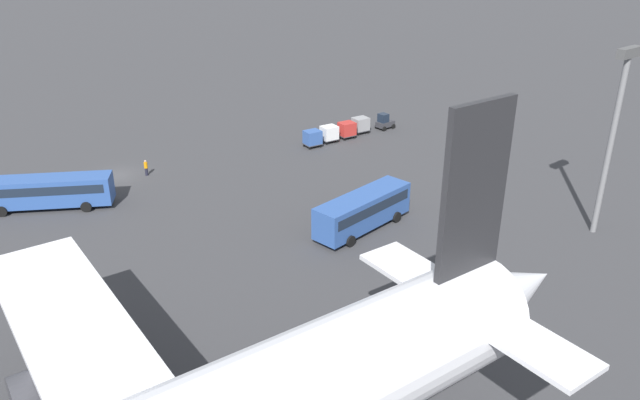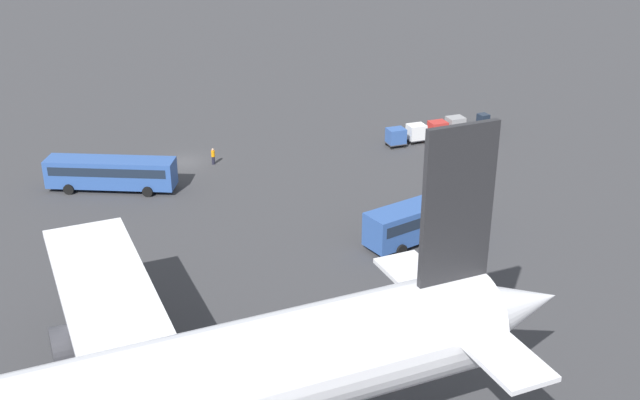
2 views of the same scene
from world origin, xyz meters
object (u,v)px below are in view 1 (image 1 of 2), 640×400
cargo_cart_white (329,133)px  cargo_cart_blue (313,138)px  baggage_tug (385,122)px  shuttle_bus_near (45,190)px  shuttle_bus_far (363,209)px  worker_person (146,168)px  cargo_cart_red (347,129)px  cargo_cart_grey (361,124)px

cargo_cart_white → cargo_cart_blue: bearing=2.0°
baggage_tug → cargo_cart_white: (9.09, -0.46, 0.25)m
shuttle_bus_near → cargo_cart_blue: size_ratio=5.44×
baggage_tug → cargo_cart_blue: bearing=-2.0°
shuttle_bus_far → worker_person: bearing=-75.7°
shuttle_bus_far → cargo_cart_red: bearing=-135.4°
cargo_cart_red → cargo_cart_white: same height
baggage_tug → cargo_cart_blue: size_ratio=1.10×
cargo_cart_grey → cargo_cart_red: (2.71, 0.40, 0.00)m
baggage_tug → cargo_cart_blue: (11.80, -0.37, 0.25)m
baggage_tug → cargo_cart_white: bearing=-3.1°
shuttle_bus_near → cargo_cart_grey: 38.73m
cargo_cart_grey → cargo_cart_white: bearing=1.9°
worker_person → cargo_cart_grey: size_ratio=0.80×
shuttle_bus_near → worker_person: size_ratio=6.80×
worker_person → cargo_cart_blue: size_ratio=0.80×
worker_person → cargo_cart_white: bearing=169.6°
cargo_cart_grey → shuttle_bus_far: bearing=48.0°
cargo_cart_grey → cargo_cart_white: same height
shuttle_bus_far → cargo_cart_blue: 22.30m
shuttle_bus_near → shuttle_bus_far: size_ratio=1.12×
shuttle_bus_far → cargo_cart_grey: bearing=-139.3°
shuttle_bus_far → cargo_cart_red: size_ratio=4.87×
cargo_cart_white → cargo_cart_blue: size_ratio=1.00×
cargo_cart_grey → baggage_tug: bearing=170.1°
shuttle_bus_near → cargo_cart_grey: (-38.67, 2.09, -0.69)m
cargo_cart_red → cargo_cart_white: (2.71, -0.22, 0.00)m
shuttle_bus_far → cargo_cart_red: shuttle_bus_far is taller
shuttle_bus_far → worker_person: size_ratio=6.09×
shuttle_bus_far → cargo_cart_red: (-15.47, -19.76, -0.78)m
cargo_cart_white → cargo_cart_grey: bearing=-178.1°
shuttle_bus_near → cargo_cart_blue: (-30.55, 2.37, -0.69)m
cargo_cart_red → baggage_tug: bearing=177.9°
shuttle_bus_near → worker_person: shuttle_bus_near is taller
worker_person → cargo_cart_grey: 28.01m
cargo_cart_white → baggage_tug: bearing=177.1°
shuttle_bus_near → baggage_tug: shuttle_bus_near is taller
shuttle_bus_near → cargo_cart_grey: bearing=-151.8°
baggage_tug → cargo_cart_grey: (3.68, -0.64, 0.25)m
cargo_cart_white → cargo_cart_blue: same height
baggage_tug → cargo_cart_white: baggage_tug is taller
baggage_tug → cargo_cart_grey: baggage_tug is taller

